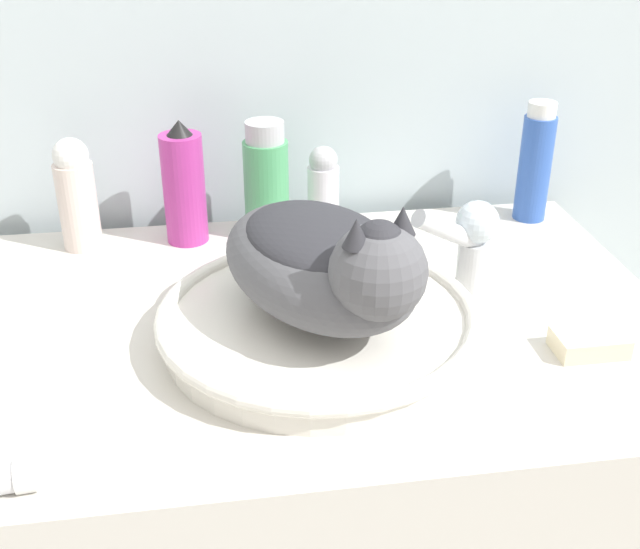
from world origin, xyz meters
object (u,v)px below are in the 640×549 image
object	(u,v)px
spray_bottle_trigger	(184,186)
soap_bar	(589,343)
mouthwash_bottle	(266,182)
faucet	(471,239)
cat	(326,260)
shampoo_bottle_tall	(535,163)
deodorant_stick	(323,190)
lotion_bottle_white	(76,194)

from	to	relation	value
spray_bottle_trigger	soap_bar	world-z (taller)	spray_bottle_trigger
soap_bar	mouthwash_bottle	bearing A→B (deg)	131.61
faucet	soap_bar	bearing A→B (deg)	96.37
cat	mouthwash_bottle	xyz separation A→B (m)	(-0.04, 0.32, -0.03)
mouthwash_bottle	soap_bar	bearing A→B (deg)	-48.39
cat	shampoo_bottle_tall	distance (m)	0.50
mouthwash_bottle	soap_bar	xyz separation A→B (m)	(0.34, -0.38, -0.07)
cat	mouthwash_bottle	bearing A→B (deg)	163.29
mouthwash_bottle	faucet	bearing A→B (deg)	-41.41
deodorant_stick	mouthwash_bottle	bearing A→B (deg)	180.00
faucet	deodorant_stick	size ratio (longest dim) A/B	1.00
deodorant_stick	faucet	bearing A→B (deg)	-53.58
shampoo_bottle_tall	soap_bar	size ratio (longest dim) A/B	2.29
cat	faucet	xyz separation A→B (m)	(0.21, 0.11, -0.04)
mouthwash_bottle	cat	bearing A→B (deg)	-83.27
faucet	cat	bearing A→B (deg)	3.65
faucet	deodorant_stick	xyz separation A→B (m)	(-0.16, 0.22, -0.01)
cat	faucet	size ratio (longest dim) A/B	2.56
shampoo_bottle_tall	cat	bearing A→B (deg)	-139.83
mouthwash_bottle	lotion_bottle_white	bearing A→B (deg)	180.00
soap_bar	cat	bearing A→B (deg)	168.59
deodorant_stick	cat	bearing A→B (deg)	-98.44
cat	spray_bottle_trigger	xyz separation A→B (m)	(-0.16, 0.32, -0.03)
lotion_bottle_white	soap_bar	world-z (taller)	lotion_bottle_white
spray_bottle_trigger	deodorant_stick	distance (m)	0.21
faucet	shampoo_bottle_tall	distance (m)	0.28
cat	soap_bar	bearing A→B (deg)	55.15
cat	mouthwash_bottle	distance (m)	0.33
shampoo_bottle_tall	soap_bar	xyz separation A→B (m)	(-0.08, -0.38, -0.08)
mouthwash_bottle	spray_bottle_trigger	size ratio (longest dim) A/B	0.96
spray_bottle_trigger	deodorant_stick	world-z (taller)	spray_bottle_trigger
faucet	spray_bottle_trigger	world-z (taller)	spray_bottle_trigger
faucet	shampoo_bottle_tall	bearing A→B (deg)	-151.95
shampoo_bottle_tall	spray_bottle_trigger	distance (m)	0.54
lotion_bottle_white	deodorant_stick	xyz separation A→B (m)	(0.36, 0.00, -0.02)
shampoo_bottle_tall	lotion_bottle_white	bearing A→B (deg)	180.00
lotion_bottle_white	spray_bottle_trigger	distance (m)	0.15
cat	mouthwash_bottle	size ratio (longest dim) A/B	1.96
cat	deodorant_stick	size ratio (longest dim) A/B	2.55
cat	faucet	world-z (taller)	cat
shampoo_bottle_tall	lotion_bottle_white	size ratio (longest dim) A/B	1.13
lotion_bottle_white	shampoo_bottle_tall	bearing A→B (deg)	0.00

